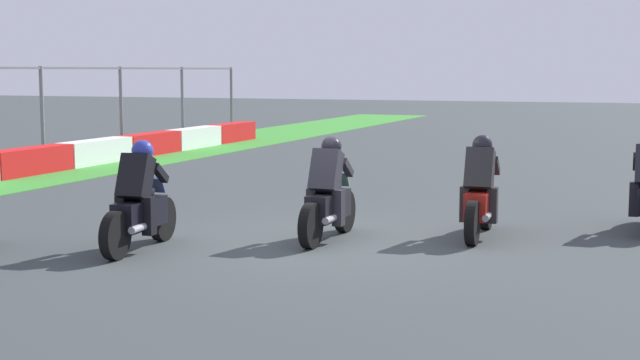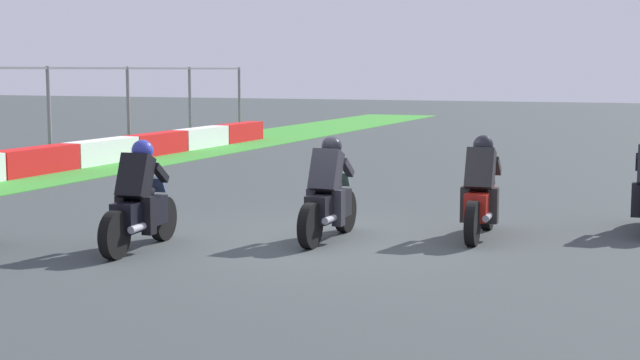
# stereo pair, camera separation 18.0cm
# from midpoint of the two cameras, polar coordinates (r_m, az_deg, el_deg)

# --- Properties ---
(ground_plane) EXTENTS (120.00, 120.00, 0.00)m
(ground_plane) POSITION_cam_midpoint_polar(r_m,az_deg,el_deg) (13.24, 0.65, -3.83)
(ground_plane) COLOR #383E3F
(rider_lane_b) EXTENTS (2.04, 0.55, 1.51)m
(rider_lane_b) POSITION_cam_midpoint_polar(r_m,az_deg,el_deg) (13.65, 10.39, -0.97)
(rider_lane_b) COLOR black
(rider_lane_b) RESTS_ON ground_plane
(rider_lane_c) EXTENTS (2.04, 0.54, 1.51)m
(rider_lane_c) POSITION_cam_midpoint_polar(r_m,az_deg,el_deg) (13.23, 0.93, -1.10)
(rider_lane_c) COLOR black
(rider_lane_c) RESTS_ON ground_plane
(rider_lane_d) EXTENTS (2.04, 0.56, 1.51)m
(rider_lane_d) POSITION_cam_midpoint_polar(r_m,az_deg,el_deg) (12.75, -10.81, -1.53)
(rider_lane_d) COLOR black
(rider_lane_d) RESTS_ON ground_plane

